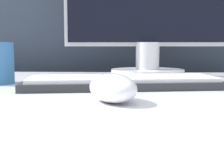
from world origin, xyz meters
TOP-DOWN VIEW (x-y plane):
  - partition_panel at (0.00, 0.62)m, footprint 5.00×0.03m
  - computer_mouse_near at (-0.00, -0.14)m, footprint 0.11×0.13m
  - keyboard at (0.01, 0.05)m, footprint 0.44×0.21m

SIDE VIEW (x-z plane):
  - partition_panel at x=0.00m, z-range 0.00..1.39m
  - keyboard at x=0.01m, z-range 0.77..0.79m
  - computer_mouse_near at x=0.00m, z-range 0.77..0.81m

